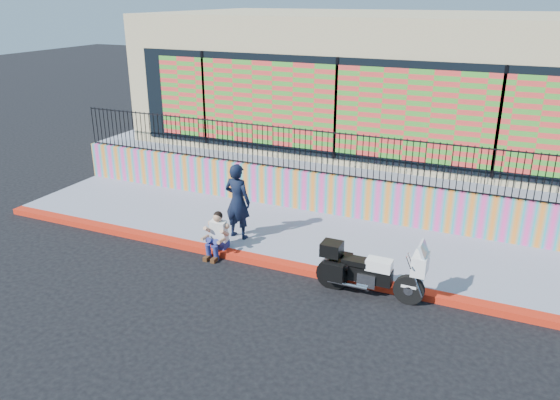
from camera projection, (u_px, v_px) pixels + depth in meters
The scene contains 10 objects.
ground at pixel (273, 266), 12.44m from camera, with size 90.00×90.00×0.00m, color black.
red_curb at pixel (273, 263), 12.41m from camera, with size 16.00×0.30×0.15m, color red.
sidewalk at pixel (300, 236), 13.82m from camera, with size 16.00×3.00×0.15m, color gray.
mural_wall at pixel (323, 193), 14.97m from camera, with size 16.00×0.20×1.10m, color #F7419F.
metal_fence at pixel (324, 152), 14.56m from camera, with size 15.80×0.04×1.20m, color black, non-canonical shape.
elevated_platform at pixel (372, 150), 19.35m from camera, with size 16.00×10.00×1.25m, color gray.
storefront_building at pixel (375, 76), 18.24m from camera, with size 14.00×8.06×4.00m.
police_motorcycle at pixel (369, 270), 11.06m from camera, with size 2.21×0.73×1.37m.
police_officer at pixel (238, 201), 13.25m from camera, with size 0.69×0.45×1.89m, color black.
seated_man at pixel (216, 239), 12.76m from camera, with size 0.54×0.71×1.06m.
Camera 1 is at (4.68, -10.07, 5.81)m, focal length 35.00 mm.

